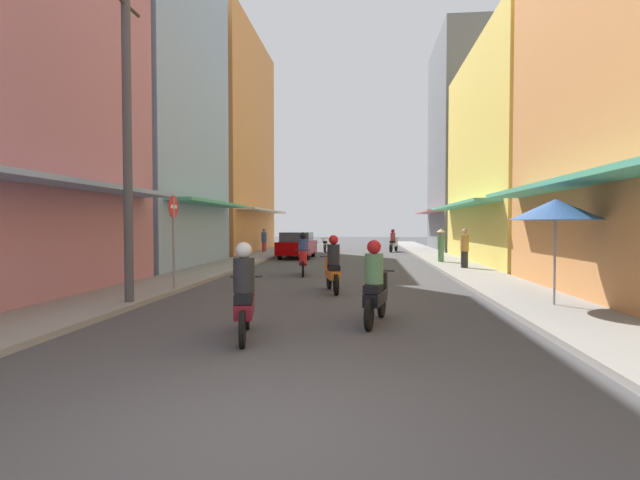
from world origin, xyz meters
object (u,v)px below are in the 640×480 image
(motorbike_silver, at_px, (393,242))
(motorbike_orange, at_px, (333,267))
(pedestrian_foreground, at_px, (264,241))
(vendor_umbrella, at_px, (556,210))
(pedestrian_far, at_px, (441,244))
(motorbike_red, at_px, (303,256))
(parked_car, at_px, (297,245))
(pedestrian_crossing, at_px, (465,250))
(utility_pole, at_px, (127,140))
(motorbike_black, at_px, (376,286))
(motorbike_white, at_px, (325,245))
(street_sign_no_entry, at_px, (174,230))
(motorbike_maroon, at_px, (245,295))

(motorbike_silver, relative_size, motorbike_orange, 0.97)
(pedestrian_foreground, height_order, vendor_umbrella, vendor_umbrella)
(pedestrian_far, xyz_separation_m, vendor_umbrella, (0.53, -11.87, 1.24))
(motorbike_silver, height_order, pedestrian_far, pedestrian_far)
(motorbike_red, xyz_separation_m, parked_car, (-1.50, 8.66, 0.04))
(motorbike_orange, height_order, pedestrian_crossing, pedestrian_crossing)
(motorbike_silver, xyz_separation_m, parked_car, (-5.73, -6.62, 0.04))
(pedestrian_foreground, bearing_deg, utility_pole, -86.30)
(motorbike_black, xyz_separation_m, vendor_umbrella, (3.90, 1.79, 1.48))
(motorbike_orange, relative_size, pedestrian_crossing, 1.05)
(motorbike_silver, distance_m, parked_car, 8.75)
(motorbike_white, bearing_deg, motorbike_red, -88.20)
(motorbike_white, xyz_separation_m, street_sign_no_entry, (-2.45, -19.27, 1.21))
(pedestrian_crossing, distance_m, utility_pole, 13.48)
(street_sign_no_entry, bearing_deg, motorbike_silver, 70.45)
(vendor_umbrella, xyz_separation_m, street_sign_no_entry, (-9.29, 1.70, -0.47))
(motorbike_red, bearing_deg, motorbike_maroon, -88.01)
(pedestrian_far, relative_size, street_sign_no_entry, 0.63)
(motorbike_red, height_order, motorbike_white, motorbike_red)
(pedestrian_crossing, bearing_deg, motorbike_orange, -126.78)
(pedestrian_far, distance_m, pedestrian_foreground, 12.57)
(motorbike_red, xyz_separation_m, pedestrian_far, (5.86, 5.36, 0.24))
(motorbike_black, xyz_separation_m, pedestrian_crossing, (3.81, 10.57, 0.15))
(motorbike_black, bearing_deg, street_sign_no_entry, 147.09)
(motorbike_red, height_order, motorbike_maroon, same)
(utility_pole, bearing_deg, motorbike_red, 66.91)
(motorbike_maroon, relative_size, street_sign_no_entry, 0.68)
(motorbike_black, distance_m, vendor_umbrella, 4.54)
(vendor_umbrella, height_order, street_sign_no_entry, street_sign_no_entry)
(motorbike_black, xyz_separation_m, motorbike_red, (-2.49, 8.30, 0.00))
(pedestrian_crossing, relative_size, street_sign_no_entry, 0.64)
(motorbike_silver, height_order, motorbike_orange, same)
(vendor_umbrella, bearing_deg, utility_pole, -176.72)
(vendor_umbrella, bearing_deg, motorbike_black, -155.29)
(pedestrian_foreground, xyz_separation_m, utility_pole, (1.28, -19.84, 2.93))
(pedestrian_crossing, height_order, utility_pole, utility_pole)
(motorbike_maroon, bearing_deg, street_sign_no_entry, 123.96)
(motorbike_maroon, relative_size, motorbike_silver, 1.03)
(motorbike_maroon, relative_size, pedestrian_crossing, 1.05)
(pedestrian_far, bearing_deg, utility_pole, -125.53)
(motorbike_maroon, bearing_deg, parked_car, 95.71)
(pedestrian_far, relative_size, utility_pole, 0.23)
(vendor_umbrella, relative_size, utility_pole, 0.33)
(utility_pole, bearing_deg, parked_car, 84.51)
(parked_car, xyz_separation_m, utility_pole, (-1.51, -15.71, 3.01))
(motorbike_orange, xyz_separation_m, pedestrian_crossing, (4.91, 6.56, 0.15))
(pedestrian_crossing, bearing_deg, motorbike_silver, 99.04)
(motorbike_maroon, xyz_separation_m, pedestrian_far, (5.52, 14.98, 0.24))
(motorbike_black, height_order, motorbike_orange, same)
(motorbike_white, relative_size, utility_pole, 0.25)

